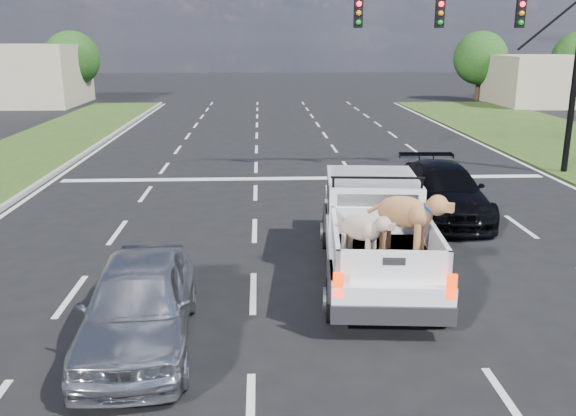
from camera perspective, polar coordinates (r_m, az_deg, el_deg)
The scene contains 9 objects.
ground at distance 12.09m, azimuth 5.12°, elevation -7.75°, with size 160.00×160.00×0.00m, color black.
road_markings at distance 18.26m, azimuth 2.41°, elevation 0.42°, with size 17.75×60.00×0.01m.
traffic_signal at distance 23.21m, azimuth 20.24°, elevation 14.53°, with size 9.11×0.31×7.00m.
building_left at distance 50.54m, azimuth -24.52°, elevation 11.28°, with size 10.00×8.00×4.40m, color tan.
tree_far_c at distance 51.09m, azimuth -19.56°, elevation 13.03°, with size 4.20×4.20×5.40m.
tree_far_d at distance 52.07m, azimuth 17.57°, elevation 13.22°, with size 4.20×4.20×5.40m.
pickup_truck at distance 12.60m, azimuth 8.28°, elevation -2.03°, with size 2.51×5.75×2.10m.
silver_sedan at distance 10.06m, azimuth -13.80°, elevation -8.70°, with size 1.68×4.19×1.43m, color #B6B8BE.
black_coupe at distance 17.39m, azimuth 14.26°, elevation 1.56°, with size 1.98×4.86×1.41m, color black.
Camera 1 is at (-1.58, -10.99, 4.77)m, focal length 38.00 mm.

